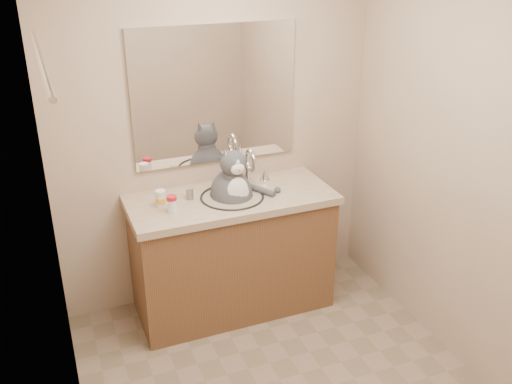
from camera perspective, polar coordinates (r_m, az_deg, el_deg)
room at (r=2.74m, az=4.16°, el=-1.54°), size 2.22×2.52×2.42m
vanity at (r=3.88m, az=-2.39°, el=-5.85°), size 1.34×0.59×1.12m
mirror at (r=3.74m, az=-4.09°, el=9.62°), size 1.10×0.02×0.90m
shower_curtain at (r=2.68m, az=-17.80°, el=-7.53°), size 0.02×1.30×1.93m
cat at (r=3.70m, az=-2.38°, el=-0.06°), size 0.41×0.33×0.56m
pill_bottle_redcap at (r=3.49m, az=-8.40°, el=-1.20°), size 0.06×0.06×0.11m
pill_bottle_orange at (r=3.58m, az=-9.51°, el=-0.68°), size 0.08×0.08×0.11m
grey_canister at (r=3.66m, az=-6.64°, el=-0.17°), size 0.05×0.05×0.07m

